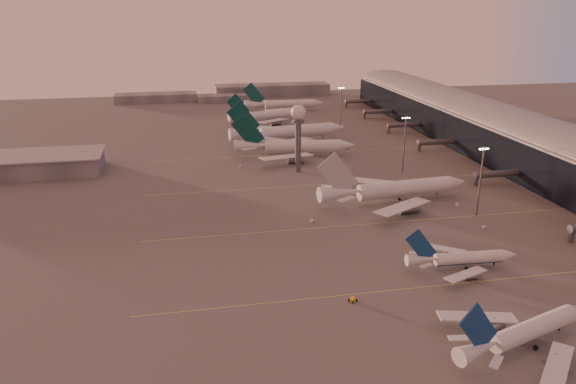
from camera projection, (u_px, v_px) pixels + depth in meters
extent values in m
plane|color=#514E4E|center=(384.00, 313.00, 135.54)|extent=(700.00, 700.00, 0.00)
cube|color=#D9C64C|center=(476.00, 282.00, 150.43)|extent=(180.00, 0.25, 0.02)
cube|color=#D9C64C|center=(410.00, 221.00, 192.19)|extent=(180.00, 0.25, 0.02)
cube|color=#D9C64C|center=(367.00, 182.00, 233.95)|extent=(180.00, 0.25, 0.02)
cube|color=#D9C64C|center=(334.00, 152.00, 280.35)|extent=(180.00, 0.25, 0.02)
cube|color=black|center=(524.00, 146.00, 254.93)|extent=(36.00, 360.00, 18.00)
cylinder|color=gray|center=(526.00, 126.00, 252.03)|extent=(10.08, 360.00, 10.08)
cube|color=gray|center=(526.00, 126.00, 251.96)|extent=(40.00, 362.00, 0.80)
cube|color=#525459|center=(571.00, 236.00, 174.29)|extent=(1.20, 1.20, 4.40)
cylinder|color=#525459|center=(499.00, 174.00, 229.24)|extent=(22.00, 2.80, 2.80)
cube|color=#525459|center=(476.00, 181.00, 228.11)|extent=(1.20, 1.20, 4.40)
cylinder|color=#525459|center=(438.00, 142.00, 281.21)|extent=(22.00, 2.80, 2.80)
cube|color=#525459|center=(419.00, 147.00, 280.08)|extent=(1.20, 1.20, 4.40)
cylinder|color=#525459|center=(405.00, 125.00, 320.18)|extent=(22.00, 2.80, 2.80)
cube|color=#525459|center=(389.00, 129.00, 319.05)|extent=(1.20, 1.20, 4.40)
cylinder|color=#525459|center=(380.00, 111.00, 359.16)|extent=(22.00, 2.80, 2.80)
cube|color=#525459|center=(365.00, 116.00, 358.03)|extent=(1.20, 1.20, 4.40)
cylinder|color=#525459|center=(360.00, 101.00, 396.27)|extent=(22.00, 2.80, 2.80)
cube|color=#525459|center=(346.00, 105.00, 395.14)|extent=(1.20, 1.20, 4.40)
cube|color=#5C5F63|center=(5.00, 166.00, 241.71)|extent=(80.00, 25.00, 8.00)
cube|color=gray|center=(3.00, 157.00, 240.35)|extent=(82.00, 27.00, 0.60)
cylinder|color=#525459|center=(298.00, 147.00, 244.29)|extent=(2.60, 2.60, 22.00)
cylinder|color=#525459|center=(298.00, 121.00, 240.58)|extent=(5.20, 5.20, 1.20)
sphere|color=silver|center=(298.00, 112.00, 239.32)|extent=(6.40, 6.40, 6.40)
cylinder|color=#525459|center=(298.00, 104.00, 238.13)|extent=(0.16, 0.16, 2.00)
cylinder|color=#525459|center=(480.00, 182.00, 192.84)|extent=(0.56, 0.56, 25.00)
cube|color=#525459|center=(484.00, 148.00, 188.98)|extent=(3.60, 0.25, 0.25)
sphere|color=#FFEABF|center=(480.00, 149.00, 188.82)|extent=(0.56, 0.56, 0.56)
sphere|color=#FFEABF|center=(483.00, 149.00, 189.01)|extent=(0.56, 0.56, 0.56)
sphere|color=#FFEABF|center=(485.00, 149.00, 189.20)|extent=(0.56, 0.56, 0.56)
sphere|color=#FFEABF|center=(488.00, 149.00, 189.39)|extent=(0.56, 0.56, 0.56)
cylinder|color=#525459|center=(404.00, 145.00, 242.95)|extent=(0.56, 0.56, 25.00)
cube|color=#525459|center=(406.00, 117.00, 239.08)|extent=(3.60, 0.25, 0.25)
sphere|color=#FFEABF|center=(403.00, 118.00, 238.93)|extent=(0.56, 0.56, 0.56)
sphere|color=#FFEABF|center=(405.00, 118.00, 239.11)|extent=(0.56, 0.56, 0.56)
sphere|color=#FFEABF|center=(407.00, 118.00, 239.30)|extent=(0.56, 0.56, 0.56)
sphere|color=#FFEABF|center=(409.00, 118.00, 239.49)|extent=(0.56, 0.56, 0.56)
cylinder|color=#525459|center=(341.00, 108.00, 326.09)|extent=(0.56, 0.56, 25.00)
cube|color=#525459|center=(341.00, 87.00, 322.22)|extent=(3.60, 0.25, 0.25)
sphere|color=#FFEABF|center=(339.00, 88.00, 322.07)|extent=(0.56, 0.56, 0.56)
sphere|color=#FFEABF|center=(340.00, 88.00, 322.26)|extent=(0.56, 0.56, 0.56)
sphere|color=#FFEABF|center=(342.00, 88.00, 322.44)|extent=(0.56, 0.56, 0.56)
sphere|color=#FFEABF|center=(344.00, 88.00, 322.63)|extent=(0.56, 0.56, 0.56)
cube|color=#5C5F63|center=(156.00, 97.00, 420.29)|extent=(60.00, 18.00, 6.00)
cube|color=#5C5F63|center=(272.00, 90.00, 445.93)|extent=(90.00, 20.00, 9.00)
cube|color=#5C5F63|center=(224.00, 98.00, 420.53)|extent=(40.00, 15.00, 5.00)
cylinder|color=silver|center=(533.00, 331.00, 121.93)|extent=(24.63, 11.78, 4.18)
cylinder|color=navy|center=(533.00, 334.00, 122.23)|extent=(23.79, 10.51, 3.01)
cone|color=silver|center=(575.00, 313.00, 128.86)|extent=(5.84, 5.48, 4.18)
cone|color=silver|center=(477.00, 352.00, 113.52)|extent=(11.10, 7.24, 4.18)
cube|color=silver|center=(557.00, 367.00, 110.87)|extent=(15.22, 15.73, 1.32)
cylinder|color=gray|center=(555.00, 364.00, 114.90)|extent=(5.37, 4.09, 2.72)
cube|color=gray|center=(555.00, 360.00, 114.52)|extent=(0.40, 0.37, 1.67)
cube|color=silver|center=(477.00, 319.00, 127.76)|extent=(18.21, 6.99, 1.32)
cylinder|color=gray|center=(493.00, 328.00, 127.80)|extent=(5.37, 4.09, 2.72)
cube|color=gray|center=(494.00, 323.00, 127.42)|extent=(0.40, 0.37, 1.67)
cube|color=navy|center=(478.00, 331.00, 111.61)|extent=(11.01, 4.01, 12.47)
cube|color=silver|center=(496.00, 364.00, 109.60)|extent=(4.64, 4.61, 0.28)
cube|color=silver|center=(459.00, 340.00, 117.41)|extent=(4.95, 2.39, 0.28)
cylinder|color=black|center=(559.00, 330.00, 127.26)|extent=(0.55, 0.55, 1.10)
cylinder|color=black|center=(516.00, 339.00, 123.89)|extent=(1.32, 0.91, 1.21)
cylinder|color=black|center=(535.00, 350.00, 119.91)|extent=(1.32, 0.91, 1.21)
cylinder|color=silver|center=(469.00, 259.00, 157.24)|extent=(20.17, 4.50, 3.41)
cylinder|color=navy|center=(469.00, 262.00, 157.49)|extent=(19.72, 3.53, 2.45)
cone|color=silver|center=(509.00, 256.00, 158.86)|extent=(4.05, 3.61, 3.41)
cone|color=silver|center=(421.00, 261.00, 155.18)|extent=(8.57, 3.86, 3.41)
cube|color=silver|center=(466.00, 276.00, 148.91)|extent=(14.54, 9.13, 1.07)
cylinder|color=gray|center=(470.00, 277.00, 151.60)|extent=(3.99, 2.42, 2.21)
cube|color=gray|center=(471.00, 274.00, 151.29)|extent=(0.28, 0.24, 1.36)
cube|color=silver|center=(440.00, 250.00, 164.62)|extent=(14.12, 10.36, 1.07)
cylinder|color=gray|center=(451.00, 257.00, 163.60)|extent=(3.99, 2.42, 2.21)
cube|color=gray|center=(451.00, 254.00, 163.29)|extent=(0.28, 0.24, 1.36)
cube|color=navy|center=(421.00, 247.00, 153.76)|extent=(9.35, 0.83, 10.15)
cube|color=silver|center=(426.00, 267.00, 151.52)|extent=(4.13, 2.84, 0.22)
cube|color=silver|center=(416.00, 255.00, 158.78)|extent=(4.09, 3.16, 0.22)
cylinder|color=black|center=(494.00, 265.00, 159.03)|extent=(0.45, 0.45, 0.90)
cylinder|color=black|center=(460.00, 264.00, 159.61)|extent=(1.01, 0.50, 0.99)
cylinder|color=black|center=(466.00, 270.00, 155.91)|extent=(1.01, 0.50, 0.99)
cylinder|color=silver|center=(404.00, 191.00, 209.86)|extent=(37.48, 9.56, 5.79)
cylinder|color=silver|center=(404.00, 194.00, 210.28)|extent=(36.58, 7.87, 4.17)
cone|color=silver|center=(456.00, 186.00, 216.08)|extent=(7.73, 6.50, 5.79)
cone|color=silver|center=(339.00, 196.00, 202.22)|extent=(16.06, 7.36, 5.79)
cube|color=silver|center=(402.00, 210.00, 193.70)|extent=(25.54, 19.96, 1.72)
cylinder|color=gray|center=(408.00, 211.00, 199.02)|extent=(7.53, 4.48, 3.77)
cube|color=gray|center=(409.00, 208.00, 198.58)|extent=(0.30, 0.26, 2.32)
cube|color=silver|center=(365.00, 184.00, 221.58)|extent=(26.98, 15.74, 1.72)
cylinder|color=gray|center=(379.00, 191.00, 220.30)|extent=(7.53, 4.48, 3.77)
cube|color=gray|center=(379.00, 188.00, 219.87)|extent=(0.30, 0.26, 2.32)
cube|color=#A2A4A9|center=(338.00, 178.00, 199.80)|extent=(16.01, 1.97, 17.20)
cube|color=silver|center=(346.00, 202.00, 195.60)|extent=(7.52, 6.08, 0.23)
cube|color=silver|center=(331.00, 190.00, 208.58)|extent=(7.67, 5.00, 0.23)
cylinder|color=black|center=(437.00, 196.00, 214.97)|extent=(0.47, 0.47, 0.93)
cylinder|color=black|center=(394.00, 199.00, 212.01)|extent=(1.07, 0.57, 1.03)
cylinder|color=black|center=(399.00, 202.00, 208.29)|extent=(1.07, 0.57, 1.03)
cylinder|color=silver|center=(303.00, 148.00, 270.45)|extent=(36.43, 10.45, 5.80)
cylinder|color=silver|center=(303.00, 151.00, 270.87)|extent=(35.50, 8.74, 4.18)
cone|color=silver|center=(347.00, 148.00, 271.83)|extent=(7.66, 6.66, 5.80)
cone|color=silver|center=(250.00, 148.00, 268.57)|extent=(15.72, 7.72, 5.80)
cube|color=silver|center=(287.00, 159.00, 255.91)|extent=(26.59, 14.82, 1.72)
cylinder|color=gray|center=(295.00, 162.00, 260.34)|extent=(7.40, 4.65, 3.77)
cube|color=gray|center=(295.00, 159.00, 259.90)|extent=(0.33, 0.29, 2.32)
cube|color=silver|center=(283.00, 143.00, 284.49)|extent=(24.78, 20.10, 1.72)
cylinder|color=gray|center=(292.00, 149.00, 282.17)|extent=(7.40, 4.65, 3.77)
cube|color=gray|center=(292.00, 147.00, 281.73)|extent=(0.33, 0.29, 2.32)
cube|color=#073732|center=(248.00, 134.00, 266.29)|extent=(15.87, 2.43, 17.17)
cube|color=silver|center=(249.00, 151.00, 261.93)|extent=(7.43, 4.69, 0.25)
cube|color=silver|center=(249.00, 144.00, 275.08)|extent=(7.25, 6.02, 0.25)
cylinder|color=black|center=(331.00, 155.00, 272.49)|extent=(0.50, 0.50, 1.00)
cylinder|color=black|center=(296.00, 154.00, 273.48)|extent=(1.16, 0.64, 1.10)
cylinder|color=black|center=(297.00, 157.00, 269.33)|extent=(1.16, 0.64, 1.10)
cylinder|color=silver|center=(296.00, 133.00, 299.27)|extent=(40.24, 11.86, 6.41)
cylinder|color=silver|center=(296.00, 136.00, 299.73)|extent=(39.20, 9.98, 4.61)
cone|color=silver|center=(337.00, 130.00, 306.72)|extent=(8.51, 7.41, 6.41)
cone|color=silver|center=(245.00, 136.00, 290.15)|extent=(17.39, 8.66, 6.41)
cube|color=silver|center=(290.00, 144.00, 281.63)|extent=(27.27, 22.36, 1.90)
cylinder|color=gray|center=(296.00, 146.00, 287.53)|extent=(8.19, 5.19, 4.17)
cube|color=gray|center=(296.00, 144.00, 287.05)|extent=(0.37, 0.32, 2.56)
cube|color=silver|center=(269.00, 130.00, 311.48)|extent=(29.39, 16.15, 1.90)
cylinder|color=gray|center=(280.00, 136.00, 310.33)|extent=(8.19, 5.19, 4.17)
cube|color=gray|center=(280.00, 133.00, 309.84)|extent=(0.37, 0.32, 2.56)
cube|color=#073732|center=(243.00, 121.00, 287.42)|extent=(17.51, 2.83, 18.96)
cube|color=silver|center=(249.00, 139.00, 283.14)|extent=(7.99, 6.69, 0.28)
cube|color=silver|center=(241.00, 132.00, 296.88)|extent=(8.20, 5.12, 0.28)
cylinder|color=black|center=(322.00, 138.00, 305.29)|extent=(0.55, 0.55, 1.10)
cylinder|color=black|center=(289.00, 140.00, 301.70)|extent=(1.28, 0.72, 1.22)
cylinder|color=black|center=(292.00, 142.00, 297.35)|extent=(1.28, 0.72, 1.22)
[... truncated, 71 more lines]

